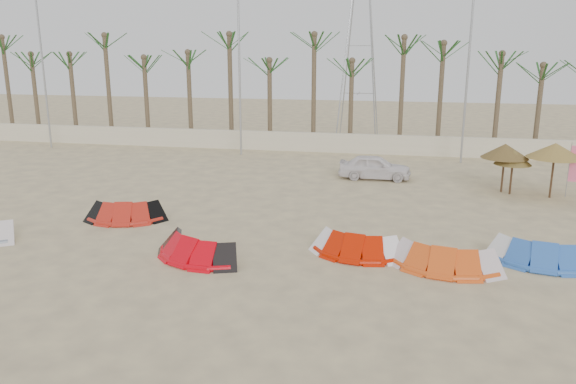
% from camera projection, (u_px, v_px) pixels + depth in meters
% --- Properties ---
extents(ground, '(120.00, 120.00, 0.00)m').
position_uv_depth(ground, '(249.00, 282.00, 17.03)').
color(ground, beige).
rests_on(ground, ground).
extents(boundary_wall, '(60.00, 0.30, 1.30)m').
position_uv_depth(boundary_wall, '(335.00, 143.00, 37.74)').
color(boundary_wall, beige).
rests_on(boundary_wall, ground).
extents(palm_line, '(52.00, 4.00, 7.70)m').
position_uv_depth(palm_line, '(350.00, 54.00, 37.58)').
color(palm_line, brown).
rests_on(palm_line, ground).
extents(lamp_a, '(1.25, 0.14, 11.00)m').
position_uv_depth(lamp_a, '(43.00, 64.00, 38.40)').
color(lamp_a, '#A5A8AD').
rests_on(lamp_a, ground).
extents(lamp_b, '(1.25, 0.14, 11.00)m').
position_uv_depth(lamp_b, '(240.00, 65.00, 35.70)').
color(lamp_b, '#A5A8AD').
rests_on(lamp_b, ground).
extents(lamp_c, '(1.25, 0.14, 11.00)m').
position_uv_depth(lamp_c, '(469.00, 67.00, 33.01)').
color(lamp_c, '#A5A8AD').
rests_on(lamp_c, ground).
extents(pylon, '(3.00, 3.00, 14.00)m').
position_uv_depth(pylon, '(357.00, 139.00, 43.40)').
color(pylon, '#A5A8AD').
rests_on(pylon, ground).
extents(kite_red_left, '(3.44, 2.14, 0.90)m').
position_uv_depth(kite_red_left, '(129.00, 209.00, 23.13)').
color(kite_red_left, red).
rests_on(kite_red_left, ground).
extents(kite_red_mid, '(3.77, 2.65, 0.90)m').
position_uv_depth(kite_red_mid, '(199.00, 245.00, 18.99)').
color(kite_red_mid, red).
rests_on(kite_red_mid, ground).
extents(kite_red_right, '(3.38, 2.04, 0.90)m').
position_uv_depth(kite_red_right, '(357.00, 242.00, 19.30)').
color(kite_red_right, red).
rests_on(kite_red_right, ground).
extents(kite_orange, '(3.71, 2.11, 0.90)m').
position_uv_depth(kite_orange, '(444.00, 254.00, 18.15)').
color(kite_orange, '#E85116').
rests_on(kite_orange, ground).
extents(kite_blue, '(3.70, 2.11, 0.90)m').
position_uv_depth(kite_blue, '(542.00, 250.00, 18.56)').
color(kite_blue, blue).
rests_on(kite_blue, ground).
extents(parasol_left, '(2.26, 2.26, 2.41)m').
position_uv_depth(parasol_left, '(505.00, 151.00, 27.05)').
color(parasol_left, '#4C331E').
rests_on(parasol_left, ground).
extents(parasol_mid, '(2.54, 2.54, 2.61)m').
position_uv_depth(parasol_mid, '(555.00, 151.00, 26.00)').
color(parasol_mid, '#4C331E').
rests_on(parasol_mid, ground).
extents(parasol_right, '(1.74, 1.74, 2.16)m').
position_uv_depth(parasol_right, '(513.00, 157.00, 26.75)').
color(parasol_right, '#4C331E').
rests_on(parasol_right, ground).
extents(flag_pink, '(0.45, 0.09, 2.62)m').
position_uv_depth(flag_pink, '(573.00, 165.00, 26.23)').
color(flag_pink, '#A5A8AD').
rests_on(flag_pink, ground).
extents(car, '(3.84, 1.57, 1.31)m').
position_uv_depth(car, '(375.00, 167.00, 30.17)').
color(car, white).
rests_on(car, ground).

